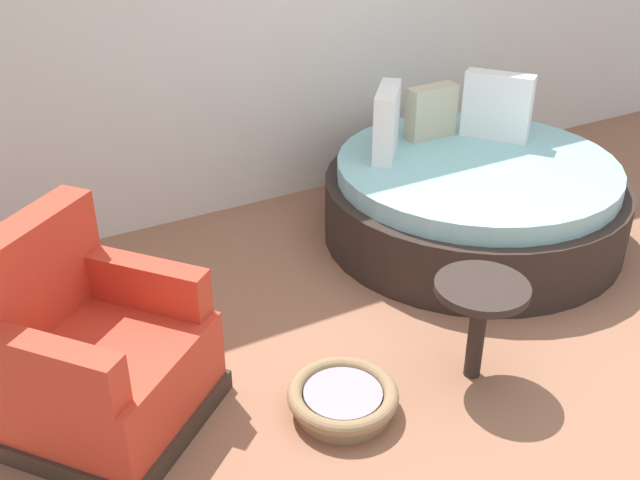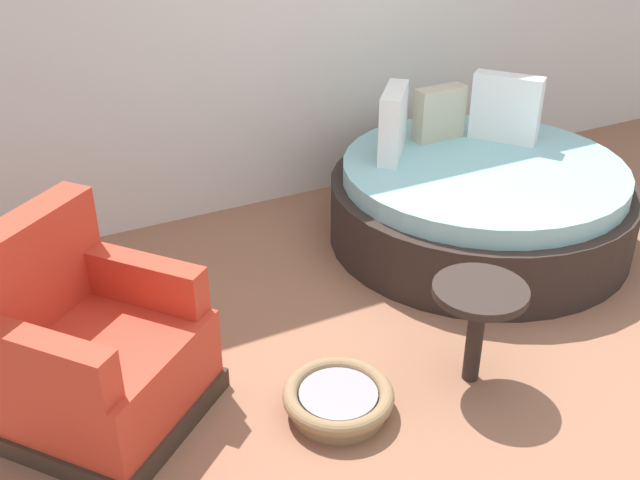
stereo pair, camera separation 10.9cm
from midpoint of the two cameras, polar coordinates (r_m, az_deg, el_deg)
ground_plane at (r=3.88m, az=14.52°, el=-9.75°), size 8.00×8.00×0.02m
back_wall at (r=5.09m, az=-1.27°, el=17.53°), size 8.00×0.12×2.67m
round_daybed at (r=4.87m, az=12.59°, el=2.99°), size 1.90×1.90×0.96m
red_armchair at (r=3.45m, az=-16.19°, el=-8.32°), size 1.12×1.12×0.94m
pet_basket at (r=3.49m, az=2.31°, el=-11.97°), size 0.51×0.51×0.13m
side_table at (r=3.55m, az=12.82°, el=-4.81°), size 0.44×0.44×0.52m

